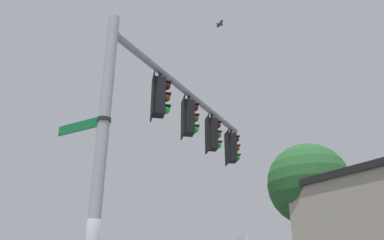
# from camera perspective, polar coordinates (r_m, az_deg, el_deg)

# --- Properties ---
(signal_pole) EXTENTS (0.25, 0.25, 7.10)m
(signal_pole) POSITION_cam_1_polar(r_m,az_deg,el_deg) (7.66, -13.74, -6.53)
(signal_pole) COLOR #ADB2B7
(signal_pole) RESTS_ON ground
(mast_arm) EXTENTS (5.43, 4.78, 0.21)m
(mast_arm) POSITION_cam_1_polar(r_m,az_deg,el_deg) (11.47, -0.40, 3.95)
(mast_arm) COLOR #ADB2B7
(traffic_light_nearest_pole) EXTENTS (0.54, 0.49, 1.31)m
(traffic_light_nearest_pole) POSITION_cam_1_polar(r_m,az_deg,el_deg) (9.91, -4.88, 3.46)
(traffic_light_nearest_pole) COLOR black
(traffic_light_mid_inner) EXTENTS (0.54, 0.49, 1.31)m
(traffic_light_mid_inner) POSITION_cam_1_polar(r_m,az_deg,el_deg) (11.10, -0.41, 0.34)
(traffic_light_mid_inner) COLOR black
(traffic_light_mid_outer) EXTENTS (0.54, 0.49, 1.31)m
(traffic_light_mid_outer) POSITION_cam_1_polar(r_m,az_deg,el_deg) (12.36, 3.17, -2.17)
(traffic_light_mid_outer) COLOR black
(traffic_light_arm_end) EXTENTS (0.54, 0.49, 1.31)m
(traffic_light_arm_end) POSITION_cam_1_polar(r_m,az_deg,el_deg) (13.69, 6.07, -4.19)
(traffic_light_arm_end) COLOR black
(street_name_sign) EXTENTS (1.01, 1.13, 0.22)m
(street_name_sign) POSITION_cam_1_polar(r_m,az_deg,el_deg) (8.24, -15.16, -0.56)
(street_name_sign) COLOR #147238
(bird_flying) EXTENTS (0.37, 0.22, 0.10)m
(bird_flying) POSITION_cam_1_polar(r_m,az_deg,el_deg) (11.38, 4.19, 14.19)
(bird_flying) COLOR #4C4742
(tree_by_storefront) EXTENTS (4.05, 4.05, 7.93)m
(tree_by_storefront) POSITION_cam_1_polar(r_m,az_deg,el_deg) (19.79, 17.17, -9.32)
(tree_by_storefront) COLOR #4C3823
(tree_by_storefront) RESTS_ON ground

